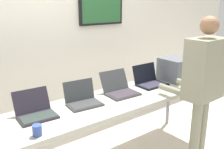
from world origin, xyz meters
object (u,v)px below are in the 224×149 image
(equipment_box, at_px, (176,69))
(laptop_station_2, at_px, (83,99))
(laptop_station_1, at_px, (35,111))
(laptop_station_3, at_px, (120,89))
(coffee_mug, at_px, (37,130))
(workbench, at_px, (103,106))
(person, at_px, (203,80))
(laptop_station_4, at_px, (149,80))

(equipment_box, xyz_separation_m, laptop_station_2, (-1.46, 0.03, -0.10))
(equipment_box, bearing_deg, laptop_station_1, 178.38)
(laptop_station_3, height_order, coffee_mug, laptop_station_3)
(equipment_box, bearing_deg, coffee_mug, -171.80)
(workbench, relative_size, equipment_box, 7.92)
(workbench, bearing_deg, laptop_station_2, 156.99)
(person, relative_size, coffee_mug, 18.27)
(laptop_station_2, xyz_separation_m, laptop_station_3, (0.51, 0.01, 0.00))
(equipment_box, bearing_deg, laptop_station_2, 178.65)
(laptop_station_3, bearing_deg, person, -52.00)
(laptop_station_1, height_order, person, person)
(laptop_station_2, height_order, person, person)
(laptop_station_4, bearing_deg, person, -86.54)
(coffee_mug, bearing_deg, laptop_station_3, 16.83)
(laptop_station_4, bearing_deg, laptop_station_3, -177.88)
(workbench, relative_size, laptop_station_4, 7.78)
(workbench, relative_size, laptop_station_2, 8.16)
(laptop_station_2, distance_m, person, 1.30)
(workbench, height_order, laptop_station_1, laptop_station_1)
(workbench, xyz_separation_m, laptop_station_1, (-0.71, 0.11, 0.11))
(laptop_station_3, bearing_deg, laptop_station_1, 179.33)
(person, bearing_deg, equipment_box, 59.77)
(equipment_box, distance_m, laptop_station_3, 0.96)
(laptop_station_3, relative_size, laptop_station_4, 0.99)
(laptop_station_2, relative_size, person, 0.22)
(laptop_station_1, xyz_separation_m, coffee_mug, (-0.13, -0.36, -0.01))
(laptop_station_2, distance_m, coffee_mug, 0.72)
(laptop_station_1, bearing_deg, laptop_station_4, 0.27)
(laptop_station_2, distance_m, laptop_station_3, 0.51)
(laptop_station_3, xyz_separation_m, coffee_mug, (-1.15, -0.35, -0.01))
(laptop_station_1, height_order, laptop_station_2, laptop_station_2)
(laptop_station_1, relative_size, coffee_mug, 3.85)
(laptop_station_1, distance_m, coffee_mug, 0.38)
(laptop_station_2, relative_size, laptop_station_4, 0.95)
(equipment_box, distance_m, laptop_station_2, 1.47)
(laptop_station_3, xyz_separation_m, person, (0.56, -0.72, 0.18))
(equipment_box, xyz_separation_m, laptop_station_4, (-0.44, 0.06, -0.09))
(laptop_station_2, relative_size, coffee_mug, 3.96)
(laptop_station_2, relative_size, laptop_station_3, 0.96)
(laptop_station_1, relative_size, laptop_station_3, 0.93)
(equipment_box, bearing_deg, person, -120.23)
(equipment_box, xyz_separation_m, laptop_station_1, (-1.97, 0.06, -0.10))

